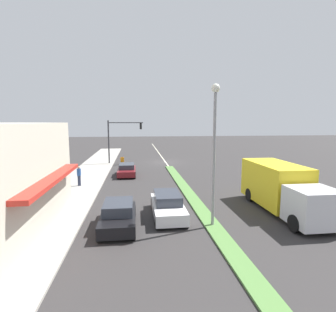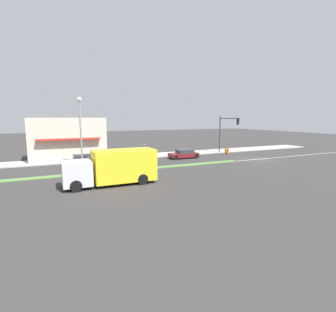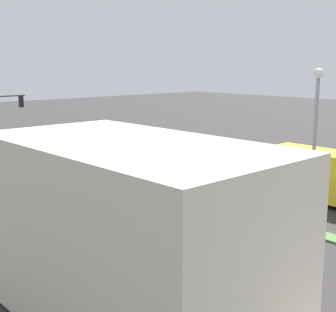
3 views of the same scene
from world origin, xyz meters
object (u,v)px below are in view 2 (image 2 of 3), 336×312
at_px(delivery_truck, 114,167).
at_px(warning_aframe_sign, 227,151).
at_px(traffic_signal_main, 226,128).
at_px(van_white, 98,163).
at_px(suv_black, 82,160).
at_px(pedestrian, 144,149).
at_px(sedan_maroon, 184,154).
at_px(street_lamp, 80,126).

bearing_deg(delivery_truck, warning_aframe_sign, -61.48).
bearing_deg(traffic_signal_main, delivery_truck, 119.27).
xyz_separation_m(warning_aframe_sign, delivery_truck, (-10.86, 19.99, 1.04)).
distance_m(warning_aframe_sign, van_white, 20.39).
bearing_deg(suv_black, traffic_signal_main, -86.96).
relative_size(pedestrian, suv_black, 0.43).
bearing_deg(delivery_truck, sedan_maroon, -50.36).
distance_m(traffic_signal_main, street_lamp, 22.62).
xyz_separation_m(pedestrian, delivery_truck, (-13.88, 7.69, 0.45)).
distance_m(delivery_truck, van_white, 7.25).
height_order(traffic_signal_main, warning_aframe_sign, traffic_signal_main).
relative_size(delivery_truck, suv_black, 1.89).
height_order(street_lamp, warning_aframe_sign, street_lamp).
height_order(street_lamp, van_white, street_lamp).
bearing_deg(pedestrian, sedan_maroon, -131.47).
bearing_deg(van_white, traffic_signal_main, -78.85).
distance_m(suv_black, sedan_maroon, 13.43).
relative_size(traffic_signal_main, sedan_maroon, 1.40).
xyz_separation_m(pedestrian, warning_aframe_sign, (-3.01, -12.30, -0.59)).
distance_m(pedestrian, suv_black, 9.85).
bearing_deg(sedan_maroon, van_white, 102.99).
height_order(warning_aframe_sign, van_white, van_white).
distance_m(delivery_truck, suv_black, 10.13).
height_order(warning_aframe_sign, suv_black, suv_black).
relative_size(street_lamp, warning_aframe_sign, 8.80).
xyz_separation_m(pedestrian, sedan_maroon, (-3.88, -4.38, -0.43)).
bearing_deg(van_white, warning_aframe_sign, -79.65).
bearing_deg(warning_aframe_sign, delivery_truck, 118.52).
bearing_deg(suv_black, pedestrian, -66.81).
distance_m(warning_aframe_sign, sedan_maroon, 7.97).
distance_m(street_lamp, pedestrian, 13.61).
xyz_separation_m(street_lamp, sedan_maroon, (5.00, -13.99, -4.19)).
relative_size(traffic_signal_main, warning_aframe_sign, 6.69).
xyz_separation_m(street_lamp, pedestrian, (8.88, -9.60, -3.76)).
relative_size(suv_black, sedan_maroon, 1.00).
distance_m(street_lamp, van_white, 5.03).
relative_size(pedestrian, delivery_truck, 0.23).
relative_size(traffic_signal_main, street_lamp, 0.76).
relative_size(street_lamp, sedan_maroon, 1.85).
bearing_deg(van_white, street_lamp, 140.04).
xyz_separation_m(delivery_truck, suv_black, (10.00, 1.36, -0.84)).
relative_size(traffic_signal_main, pedestrian, 3.30).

